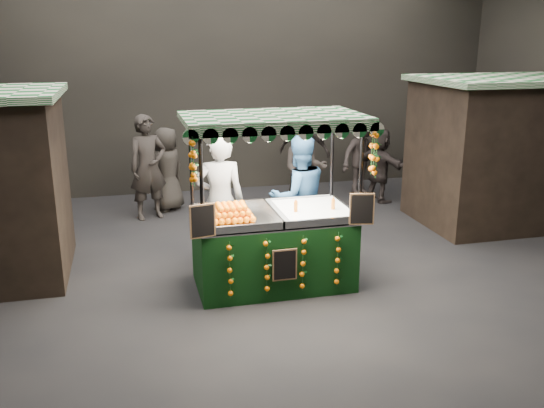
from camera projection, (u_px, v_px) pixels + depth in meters
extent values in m
plane|color=black|center=(286.00, 274.00, 8.38)|extent=(12.00, 12.00, 0.00)
cube|color=black|center=(224.00, 74.00, 12.34)|extent=(12.00, 0.10, 5.00)
cube|color=black|center=(501.00, 154.00, 10.46)|extent=(2.80, 2.00, 2.50)
cube|color=#115220|center=(510.00, 80.00, 10.10)|extent=(3.00, 2.20, 0.10)
cube|color=black|center=(273.00, 252.00, 7.94)|extent=(2.06, 1.13, 0.94)
cube|color=silver|center=(273.00, 217.00, 7.80)|extent=(2.06, 1.13, 0.04)
cylinder|color=black|center=(203.00, 223.00, 7.02)|extent=(0.05, 0.05, 2.25)
cylinder|color=black|center=(359.00, 211.00, 7.49)|extent=(0.05, 0.05, 2.25)
cylinder|color=black|center=(192.00, 200.00, 8.02)|extent=(0.05, 0.05, 2.25)
cylinder|color=black|center=(331.00, 191.00, 8.49)|extent=(0.05, 0.05, 2.25)
cube|color=#115220|center=(273.00, 117.00, 7.43)|extent=(2.30, 1.36, 0.08)
cube|color=white|center=(313.00, 210.00, 7.92)|extent=(0.92, 1.01, 0.08)
cube|color=black|center=(203.00, 221.00, 6.95)|extent=(0.32, 0.09, 0.41)
cube|color=black|center=(362.00, 209.00, 7.43)|extent=(0.32, 0.09, 0.41)
cube|color=black|center=(285.00, 265.00, 7.37)|extent=(0.32, 0.02, 0.41)
imported|color=gray|center=(220.00, 201.00, 8.46)|extent=(0.76, 0.53, 1.97)
imported|color=#285181|center=(299.00, 198.00, 8.79)|extent=(0.98, 0.79, 1.89)
imported|color=#2C2724|center=(148.00, 167.00, 10.70)|extent=(0.82, 0.66, 1.93)
imported|color=#292422|center=(304.00, 169.00, 10.95)|extent=(1.00, 0.87, 1.76)
imported|color=black|center=(305.00, 153.00, 12.05)|extent=(1.14, 1.11, 1.92)
imported|color=#2E2726|center=(362.00, 155.00, 12.41)|extent=(1.25, 0.99, 1.70)
imported|color=#2D2824|center=(167.00, 169.00, 11.26)|extent=(0.93, 0.91, 1.61)
imported|color=#2E2625|center=(379.00, 165.00, 11.87)|extent=(0.90, 1.47, 1.51)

